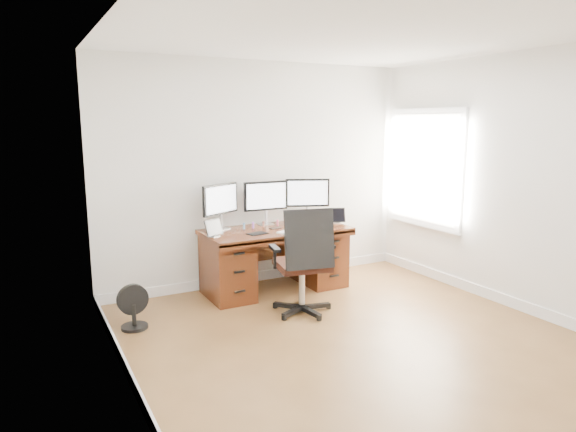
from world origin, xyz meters
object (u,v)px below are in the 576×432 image
office_chair (303,279)px  monitor_center (266,197)px  desk (275,257)px  keyboard (289,231)px  floor_fan (134,308)px

office_chair → monitor_center: monitor_center is taller
desk → keyboard: bearing=-79.1°
office_chair → keyboard: office_chair is taller
floor_fan → monitor_center: bearing=15.2°
office_chair → monitor_center: (0.09, 1.08, 0.71)m
desk → keyboard: 0.44m
desk → monitor_center: bearing=90.0°
desk → office_chair: bearing=-96.2°
office_chair → floor_fan: (-1.65, 0.43, -0.16)m
floor_fan → monitor_center: 2.05m
keyboard → office_chair: bearing=-125.3°
floor_fan → desk: bearing=8.0°
desk → keyboard: keyboard is taller
desk → office_chair: 0.85m
floor_fan → keyboard: (1.79, 0.16, 0.54)m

